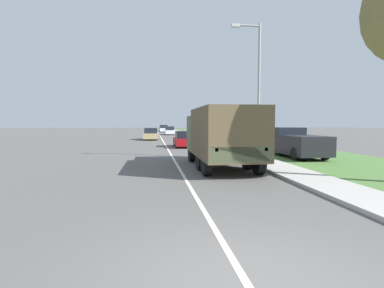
{
  "coord_description": "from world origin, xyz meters",
  "views": [
    {
      "loc": [
        -1.21,
        -3.59,
        2.1
      ],
      "look_at": [
        0.79,
        11.54,
        1.02
      ],
      "focal_mm": 28.0,
      "sensor_mm": 36.0,
      "label": 1
    }
  ],
  "objects_px": {
    "car_nearest_ahead": "(185,140)",
    "pickup_truck": "(295,143)",
    "car_second_ahead": "(151,134)",
    "car_farthest_ahead": "(162,128)",
    "military_truck": "(221,134)",
    "lamp_post": "(256,79)",
    "car_fourth_ahead": "(164,129)",
    "car_third_ahead": "(170,131)"
  },
  "relations": [
    {
      "from": "car_nearest_ahead",
      "to": "pickup_truck",
      "type": "distance_m",
      "value": 10.41
    },
    {
      "from": "car_second_ahead",
      "to": "car_farthest_ahead",
      "type": "bearing_deg",
      "value": 86.14
    },
    {
      "from": "military_truck",
      "to": "car_second_ahead",
      "type": "height_order",
      "value": "military_truck"
    },
    {
      "from": "pickup_truck",
      "to": "lamp_post",
      "type": "relative_size",
      "value": 0.68
    },
    {
      "from": "car_farthest_ahead",
      "to": "lamp_post",
      "type": "distance_m",
      "value": 63.88
    },
    {
      "from": "car_nearest_ahead",
      "to": "car_farthest_ahead",
      "type": "distance_m",
      "value": 53.97
    },
    {
      "from": "car_fourth_ahead",
      "to": "pickup_truck",
      "type": "height_order",
      "value": "pickup_truck"
    },
    {
      "from": "lamp_post",
      "to": "car_third_ahead",
      "type": "bearing_deg",
      "value": 94.17
    },
    {
      "from": "pickup_truck",
      "to": "lamp_post",
      "type": "height_order",
      "value": "lamp_post"
    },
    {
      "from": "car_second_ahead",
      "to": "car_farthest_ahead",
      "type": "distance_m",
      "value": 42.19
    },
    {
      "from": "car_nearest_ahead",
      "to": "lamp_post",
      "type": "xyz_separation_m",
      "value": [
        2.89,
        -9.72,
        3.91
      ]
    },
    {
      "from": "car_fourth_ahead",
      "to": "pickup_truck",
      "type": "relative_size",
      "value": 0.81
    },
    {
      "from": "car_fourth_ahead",
      "to": "car_third_ahead",
      "type": "bearing_deg",
      "value": -88.43
    },
    {
      "from": "car_third_ahead",
      "to": "car_farthest_ahead",
      "type": "height_order",
      "value": "car_third_ahead"
    },
    {
      "from": "car_fourth_ahead",
      "to": "lamp_post",
      "type": "height_order",
      "value": "lamp_post"
    },
    {
      "from": "military_truck",
      "to": "lamp_post",
      "type": "height_order",
      "value": "lamp_post"
    },
    {
      "from": "car_third_ahead",
      "to": "car_second_ahead",
      "type": "bearing_deg",
      "value": -101.8
    },
    {
      "from": "car_fourth_ahead",
      "to": "car_farthest_ahead",
      "type": "bearing_deg",
      "value": 89.96
    },
    {
      "from": "car_nearest_ahead",
      "to": "lamp_post",
      "type": "height_order",
      "value": "lamp_post"
    },
    {
      "from": "car_third_ahead",
      "to": "lamp_post",
      "type": "distance_m",
      "value": 37.53
    },
    {
      "from": "military_truck",
      "to": "car_nearest_ahead",
      "type": "bearing_deg",
      "value": 91.47
    },
    {
      "from": "car_third_ahead",
      "to": "lamp_post",
      "type": "bearing_deg",
      "value": -85.83
    },
    {
      "from": "car_nearest_ahead",
      "to": "car_farthest_ahead",
      "type": "xyz_separation_m",
      "value": [
        -0.25,
        53.97,
        0.03
      ]
    },
    {
      "from": "car_second_ahead",
      "to": "car_farthest_ahead",
      "type": "height_order",
      "value": "car_second_ahead"
    },
    {
      "from": "car_fourth_ahead",
      "to": "car_nearest_ahead",
      "type": "bearing_deg",
      "value": -89.66
    },
    {
      "from": "pickup_truck",
      "to": "car_nearest_ahead",
      "type": "bearing_deg",
      "value": 124.18
    },
    {
      "from": "car_fourth_ahead",
      "to": "military_truck",
      "type": "bearing_deg",
      "value": -89.41
    },
    {
      "from": "car_third_ahead",
      "to": "pickup_truck",
      "type": "distance_m",
      "value": 36.56
    },
    {
      "from": "car_nearest_ahead",
      "to": "military_truck",
      "type": "bearing_deg",
      "value": -88.53
    },
    {
      "from": "car_third_ahead",
      "to": "lamp_post",
      "type": "relative_size",
      "value": 0.63
    },
    {
      "from": "car_fourth_ahead",
      "to": "car_farthest_ahead",
      "type": "relative_size",
      "value": 0.92
    },
    {
      "from": "military_truck",
      "to": "car_nearest_ahead",
      "type": "relative_size",
      "value": 1.64
    },
    {
      "from": "car_second_ahead",
      "to": "lamp_post",
      "type": "bearing_deg",
      "value": -74.52
    },
    {
      "from": "car_nearest_ahead",
      "to": "lamp_post",
      "type": "bearing_deg",
      "value": -73.43
    },
    {
      "from": "car_second_ahead",
      "to": "lamp_post",
      "type": "xyz_separation_m",
      "value": [
        5.98,
        -21.59,
        3.87
      ]
    },
    {
      "from": "military_truck",
      "to": "car_third_ahead",
      "type": "relative_size",
      "value": 1.44
    },
    {
      "from": "military_truck",
      "to": "car_fourth_ahead",
      "type": "height_order",
      "value": "military_truck"
    },
    {
      "from": "car_second_ahead",
      "to": "car_fourth_ahead",
      "type": "height_order",
      "value": "car_fourth_ahead"
    },
    {
      "from": "car_third_ahead",
      "to": "car_farthest_ahead",
      "type": "xyz_separation_m",
      "value": [
        -0.43,
        26.46,
        -0.01
      ]
    },
    {
      "from": "lamp_post",
      "to": "car_second_ahead",
      "type": "bearing_deg",
      "value": 105.48
    },
    {
      "from": "car_second_ahead",
      "to": "car_third_ahead",
      "type": "height_order",
      "value": "car_third_ahead"
    },
    {
      "from": "car_second_ahead",
      "to": "car_third_ahead",
      "type": "bearing_deg",
      "value": 78.2
    }
  ]
}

